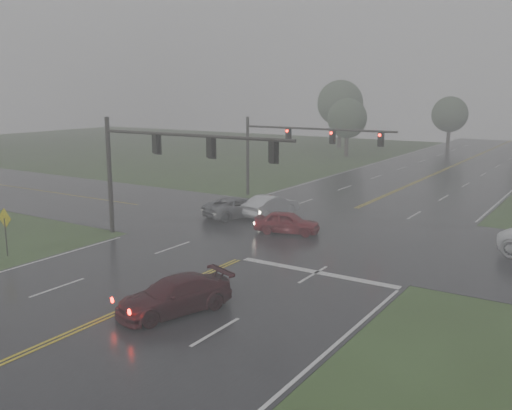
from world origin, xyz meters
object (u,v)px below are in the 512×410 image
Objects in this scene: sedan_maroon at (175,312)px; sedan_red at (287,233)px; signal_gantry_far at (290,142)px; car_grey at (238,217)px; sedan_silver at (271,216)px; signal_gantry_near at (158,156)px.

sedan_maroon reaches higher than sedan_red.
car_grey is at bearing -89.16° from signal_gantry_far.
car_grey is (-7.86, 16.01, 0.00)m from sedan_maroon.
car_grey is 9.09m from signal_gantry_far.
sedan_red is at bearing 141.53° from sedan_silver.
sedan_maroon is at bearing 117.47° from sedan_silver.
signal_gantry_near is (-0.14, -7.91, 5.12)m from car_grey.
sedan_silver is 0.35× the size of signal_gantry_near.
signal_gantry_far reaches higher than sedan_maroon.
signal_gantry_near reaches higher than car_grey.
signal_gantry_near is at bearing 154.61° from sedan_maroon.
sedan_red is (-2.56, 13.79, 0.00)m from sedan_maroon.
sedan_red is 0.31× the size of signal_gantry_far.
signal_gantry_far is (-7.98, 23.77, 4.73)m from sedan_maroon.
signal_gantry_far is (-0.11, 7.76, 4.73)m from car_grey.
sedan_silver is 0.91× the size of car_grey.
car_grey is 0.39× the size of signal_gantry_far.
sedan_maroon reaches higher than car_grey.
signal_gantry_near is 15.67m from signal_gantry_far.
sedan_red is at bearing 120.44° from sedan_maroon.
sedan_silver is 0.35× the size of signal_gantry_far.
sedan_silver is at bearing 26.81° from sedan_red.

